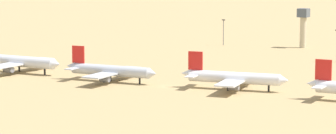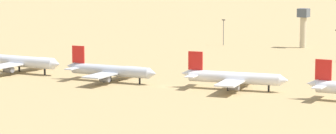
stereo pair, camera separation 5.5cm
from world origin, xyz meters
name	(u,v)px [view 1 (the left image)]	position (x,y,z in m)	size (l,w,h in m)	color
ground	(167,87)	(0.00, 0.00, 0.00)	(4000.00, 4000.00, 0.00)	tan
parked_jet_navy_1	(17,61)	(-68.06, -1.36, 4.47)	(41.28, 34.68, 13.64)	silver
parked_jet_red_2	(110,71)	(-23.40, -1.32, 4.07)	(37.61, 31.77, 12.42)	silver
parked_jet_red_3	(233,78)	(22.35, 6.41, 4.09)	(37.60, 32.14, 12.48)	white
control_tower	(303,24)	(-6.85, 141.60, 12.01)	(5.20, 5.20, 19.90)	#C6B793
light_pole_west	(223,30)	(-46.60, 130.83, 7.93)	(1.80, 0.50, 13.52)	#59595E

